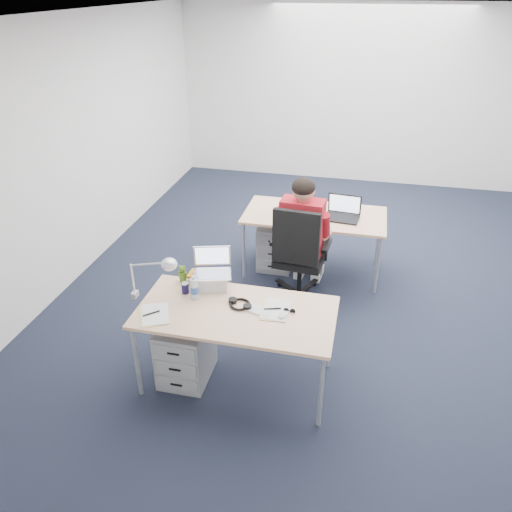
% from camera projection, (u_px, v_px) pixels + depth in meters
% --- Properties ---
extents(floor, '(7.00, 7.00, 0.00)m').
position_uv_depth(floor, '(338.00, 284.00, 5.74)').
color(floor, black).
rests_on(floor, ground).
extents(room, '(6.02, 7.02, 2.80)m').
position_uv_depth(room, '(351.00, 137.00, 4.91)').
color(room, silver).
rests_on(room, ground).
extents(desk_near, '(1.60, 0.80, 0.73)m').
position_uv_depth(desk_near, '(236.00, 316.00, 4.04)').
color(desk_near, tan).
rests_on(desk_near, ground).
extents(desk_far, '(1.60, 0.80, 0.73)m').
position_uv_depth(desk_far, '(315.00, 218.00, 5.69)').
color(desk_far, tan).
rests_on(desk_far, ground).
extents(office_chair, '(0.79, 0.79, 1.15)m').
position_uv_depth(office_chair, '(299.00, 275.00, 5.29)').
color(office_chair, black).
rests_on(office_chair, ground).
extents(seated_person, '(0.45, 0.79, 1.39)m').
position_uv_depth(seated_person, '(304.00, 236.00, 5.27)').
color(seated_person, '#AB1821').
rests_on(seated_person, ground).
extents(drawer_pedestal_near, '(0.40, 0.50, 0.55)m').
position_uv_depth(drawer_pedestal_near, '(186.00, 350.00, 4.29)').
color(drawer_pedestal_near, '#A2A3A7').
rests_on(drawer_pedestal_near, ground).
extents(drawer_pedestal_far, '(0.40, 0.50, 0.55)m').
position_uv_depth(drawer_pedestal_far, '(277.00, 245.00, 6.00)').
color(drawer_pedestal_far, '#A2A3A7').
rests_on(drawer_pedestal_far, ground).
extents(silver_laptop, '(0.38, 0.33, 0.34)m').
position_uv_depth(silver_laptop, '(212.00, 270.00, 4.25)').
color(silver_laptop, silver).
rests_on(silver_laptop, desk_near).
extents(wireless_keyboard, '(0.28, 0.18, 0.01)m').
position_uv_depth(wireless_keyboard, '(258.00, 311.00, 4.01)').
color(wireless_keyboard, white).
rests_on(wireless_keyboard, desk_near).
extents(computer_mouse, '(0.08, 0.11, 0.04)m').
position_uv_depth(computer_mouse, '(283.00, 315.00, 3.94)').
color(computer_mouse, white).
rests_on(computer_mouse, desk_near).
extents(headphones, '(0.28, 0.25, 0.04)m').
position_uv_depth(headphones, '(240.00, 304.00, 4.08)').
color(headphones, black).
rests_on(headphones, desk_near).
extents(can_koozie, '(0.08, 0.08, 0.10)m').
position_uv_depth(can_koozie, '(185.00, 288.00, 4.23)').
color(can_koozie, '#16133E').
rests_on(can_koozie, desk_near).
extents(water_bottle, '(0.07, 0.07, 0.21)m').
position_uv_depth(water_bottle, '(194.00, 287.00, 4.13)').
color(water_bottle, silver).
rests_on(water_bottle, desk_near).
extents(bear_figurine, '(0.10, 0.08, 0.16)m').
position_uv_depth(bear_figurine, '(182.00, 273.00, 4.38)').
color(bear_figurine, '#33651B').
rests_on(bear_figurine, desk_near).
extents(book_stack, '(0.21, 0.17, 0.09)m').
position_uv_depth(book_stack, '(200.00, 278.00, 4.38)').
color(book_stack, silver).
rests_on(book_stack, desk_near).
extents(cordless_phone, '(0.04, 0.03, 0.14)m').
position_uv_depth(cordless_phone, '(196.00, 285.00, 4.23)').
color(cordless_phone, black).
rests_on(cordless_phone, desk_near).
extents(papers_left, '(0.32, 0.36, 0.01)m').
position_uv_depth(papers_left, '(154.00, 315.00, 3.96)').
color(papers_left, '#E7E086').
rests_on(papers_left, desk_near).
extents(papers_right, '(0.21, 0.30, 0.01)m').
position_uv_depth(papers_right, '(275.00, 310.00, 4.02)').
color(papers_right, '#E7E086').
rests_on(papers_right, desk_near).
extents(sunglasses, '(0.10, 0.05, 0.02)m').
position_uv_depth(sunglasses, '(289.00, 311.00, 4.00)').
color(sunglasses, black).
rests_on(sunglasses, desk_near).
extents(desk_lamp, '(0.40, 0.23, 0.43)m').
position_uv_depth(desk_lamp, '(147.00, 277.00, 4.06)').
color(desk_lamp, silver).
rests_on(desk_lamp, desk_near).
extents(dark_laptop, '(0.40, 0.39, 0.27)m').
position_uv_depth(dark_laptop, '(343.00, 208.00, 5.49)').
color(dark_laptop, black).
rests_on(dark_laptop, desk_far).
extents(far_cup, '(0.08, 0.08, 0.09)m').
position_uv_depth(far_cup, '(354.00, 206.00, 5.75)').
color(far_cup, white).
rests_on(far_cup, desk_far).
extents(far_papers, '(0.26, 0.33, 0.01)m').
position_uv_depth(far_papers, '(290.00, 206.00, 5.88)').
color(far_papers, white).
rests_on(far_papers, desk_far).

